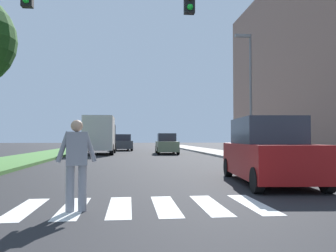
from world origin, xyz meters
TOP-DOWN VIEW (x-y plane):
  - ground_plane at (0.00, 30.00)m, footprint 140.00×140.00m
  - crosswalk at (0.00, 6.50)m, footprint 4.95×2.20m
  - median_strip at (-6.63, 28.00)m, footprint 3.50×64.00m
  - sidewalk_right at (7.50, 28.00)m, footprint 3.00×64.00m
  - traffic_light_gantry at (-2.97, 8.67)m, footprint 7.73×0.30m
  - street_lamp_right at (6.91, 19.69)m, footprint 1.02×0.24m
  - pedestrian_performer at (-1.24, 6.17)m, footprint 0.75×0.31m
  - suv_crossing at (3.88, 9.63)m, footprint 2.36×4.76m
  - sedan_midblock at (2.92, 29.23)m, footprint 1.93×4.54m
  - sedan_distant at (-1.04, 37.59)m, footprint 2.31×4.70m
  - sedan_far_horizon at (-3.12, 52.60)m, footprint 2.02×4.30m
  - truck_box_delivery at (-2.70, 29.09)m, footprint 2.40×6.20m

SIDE VIEW (x-z plane):
  - ground_plane at x=0.00m, z-range 0.00..0.00m
  - crosswalk at x=0.00m, z-range 0.00..0.01m
  - median_strip at x=-6.63m, z-range 0.00..0.15m
  - sidewalk_right at x=7.50m, z-range 0.00..0.15m
  - sedan_midblock at x=2.92m, z-range -0.07..1.69m
  - sedan_distant at x=-1.04m, z-range -0.07..1.69m
  - sedan_far_horizon at x=-3.12m, z-range -0.07..1.70m
  - suv_crossing at x=3.88m, z-range -0.05..1.92m
  - pedestrian_performer at x=-1.24m, z-range 0.09..1.78m
  - truck_box_delivery at x=-2.70m, z-range 0.08..3.18m
  - traffic_light_gantry at x=-2.97m, z-range 1.31..7.31m
  - street_lamp_right at x=6.91m, z-range 0.84..8.34m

